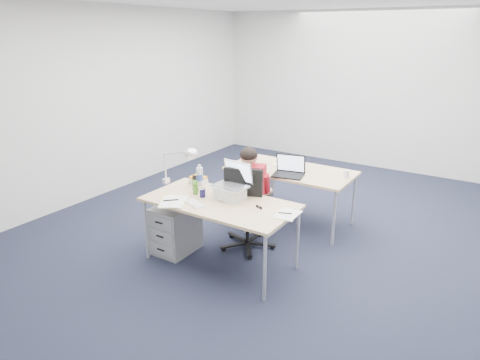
% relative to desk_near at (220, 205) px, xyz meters
% --- Properties ---
extents(floor, '(7.00, 7.00, 0.00)m').
position_rel_desk_near_xyz_m(floor, '(0.21, 0.98, -0.68)').
color(floor, black).
rests_on(floor, ground).
extents(room, '(6.02, 7.02, 2.80)m').
position_rel_desk_near_xyz_m(room, '(0.21, 0.98, 1.03)').
color(room, silver).
rests_on(room, ground).
extents(desk_near, '(1.60, 0.80, 0.73)m').
position_rel_desk_near_xyz_m(desk_near, '(0.00, 0.00, 0.00)').
color(desk_near, tan).
rests_on(desk_near, ground).
extents(desk_far, '(1.60, 0.80, 0.73)m').
position_rel_desk_near_xyz_m(desk_far, '(0.14, 1.39, 0.00)').
color(desk_far, tan).
rests_on(desk_far, ground).
extents(office_chair, '(0.83, 0.83, 1.03)m').
position_rel_desk_near_xyz_m(office_chair, '(0.05, 0.46, -0.39)').
color(office_chair, black).
rests_on(office_chair, ground).
extents(seated_person, '(0.49, 0.70, 1.20)m').
position_rel_desk_near_xyz_m(seated_person, '(0.01, 0.62, -0.08)').
color(seated_person, maroon).
rests_on(seated_person, ground).
extents(drawer_pedestal_near, '(0.40, 0.50, 0.55)m').
position_rel_desk_near_xyz_m(drawer_pedestal_near, '(-0.60, -0.04, -0.41)').
color(drawer_pedestal_near, '#929496').
rests_on(drawer_pedestal_near, ground).
extents(drawer_pedestal_far, '(0.40, 0.50, 0.55)m').
position_rel_desk_near_xyz_m(drawer_pedestal_far, '(-0.45, 1.43, -0.41)').
color(drawer_pedestal_far, '#929496').
rests_on(drawer_pedestal_far, ground).
extents(silver_laptop, '(0.39, 0.32, 0.38)m').
position_rel_desk_near_xyz_m(silver_laptop, '(0.05, 0.12, 0.24)').
color(silver_laptop, silver).
rests_on(silver_laptop, desk_near).
extents(wireless_keyboard, '(0.28, 0.19, 0.01)m').
position_rel_desk_near_xyz_m(wireless_keyboard, '(-0.17, -0.20, 0.05)').
color(wireless_keyboard, white).
rests_on(wireless_keyboard, desk_near).
extents(computer_mouse, '(0.10, 0.12, 0.04)m').
position_rel_desk_near_xyz_m(computer_mouse, '(0.03, 0.03, 0.07)').
color(computer_mouse, white).
rests_on(computer_mouse, desk_near).
extents(headphones, '(0.28, 0.26, 0.04)m').
position_rel_desk_near_xyz_m(headphones, '(0.04, 0.18, 0.07)').
color(headphones, black).
rests_on(headphones, desk_near).
extents(can_koozie, '(0.07, 0.07, 0.10)m').
position_rel_desk_near_xyz_m(can_koozie, '(-0.23, 0.00, 0.10)').
color(can_koozie, '#16133E').
rests_on(can_koozie, desk_near).
extents(water_bottle, '(0.10, 0.10, 0.25)m').
position_rel_desk_near_xyz_m(water_bottle, '(-0.48, 0.28, 0.17)').
color(water_bottle, silver).
rests_on(water_bottle, desk_near).
extents(bear_figurine, '(0.10, 0.08, 0.16)m').
position_rel_desk_near_xyz_m(bear_figurine, '(-0.34, 0.03, 0.13)').
color(bear_figurine, '#31741F').
rests_on(bear_figurine, desk_near).
extents(book_stack, '(0.19, 0.15, 0.08)m').
position_rel_desk_near_xyz_m(book_stack, '(-0.53, 0.32, 0.09)').
color(book_stack, silver).
rests_on(book_stack, desk_near).
extents(cordless_phone, '(0.04, 0.03, 0.14)m').
position_rel_desk_near_xyz_m(cordless_phone, '(-0.48, 0.19, 0.12)').
color(cordless_phone, black).
rests_on(cordless_phone, desk_near).
extents(papers_left, '(0.37, 0.42, 0.01)m').
position_rel_desk_near_xyz_m(papers_left, '(-0.40, -0.28, 0.05)').
color(papers_left, '#FFF793').
rests_on(papers_left, desk_near).
extents(papers_right, '(0.22, 0.29, 0.01)m').
position_rel_desk_near_xyz_m(papers_right, '(0.75, 0.06, 0.05)').
color(papers_right, '#FFF793').
rests_on(papers_right, desk_near).
extents(sunglasses, '(0.10, 0.07, 0.02)m').
position_rel_desk_near_xyz_m(sunglasses, '(0.44, 0.06, 0.06)').
color(sunglasses, black).
rests_on(sunglasses, desk_near).
extents(desk_lamp, '(0.47, 0.31, 0.50)m').
position_rel_desk_near_xyz_m(desk_lamp, '(-0.70, 0.12, 0.30)').
color(desk_lamp, silver).
rests_on(desk_lamp, desk_near).
extents(dark_laptop, '(0.43, 0.42, 0.27)m').
position_rel_desk_near_xyz_m(dark_laptop, '(0.23, 1.13, 0.18)').
color(dark_laptop, black).
rests_on(dark_laptop, desk_far).
extents(far_cup, '(0.08, 0.08, 0.10)m').
position_rel_desk_near_xyz_m(far_cup, '(0.85, 1.46, 0.09)').
color(far_cup, white).
rests_on(far_cup, desk_far).
extents(far_papers, '(0.30, 0.36, 0.01)m').
position_rel_desk_near_xyz_m(far_papers, '(-0.09, 1.60, 0.05)').
color(far_papers, white).
rests_on(far_papers, desk_far).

